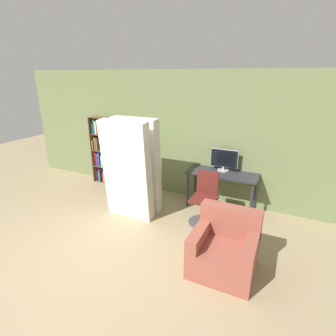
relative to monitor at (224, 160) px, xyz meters
The scene contains 9 objects.
ground_plane 3.00m from the monitor, 115.66° to the right, with size 16.00×16.00×0.00m, color #9E8966.
wall_back 1.29m from the monitor, behind, with size 8.00×0.06×2.70m.
desk 0.37m from the monitor, 82.97° to the right, with size 1.39×0.55×0.76m.
monitor is the anchor object (origin of this frame).
office_chair 1.03m from the monitor, 97.41° to the right, with size 0.52×0.52×0.96m.
bookshelf 2.97m from the monitor, behind, with size 0.87×0.31×1.65m.
mattress_near 1.93m from the monitor, 139.51° to the right, with size 0.93×0.36×1.87m.
mattress_far 1.73m from the monitor, 148.10° to the right, with size 0.93×0.32×1.87m.
armchair 2.07m from the monitor, 74.21° to the right, with size 0.85×0.80×0.85m.
Camera 1 is at (2.36, -2.42, 2.59)m, focal length 28.00 mm.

